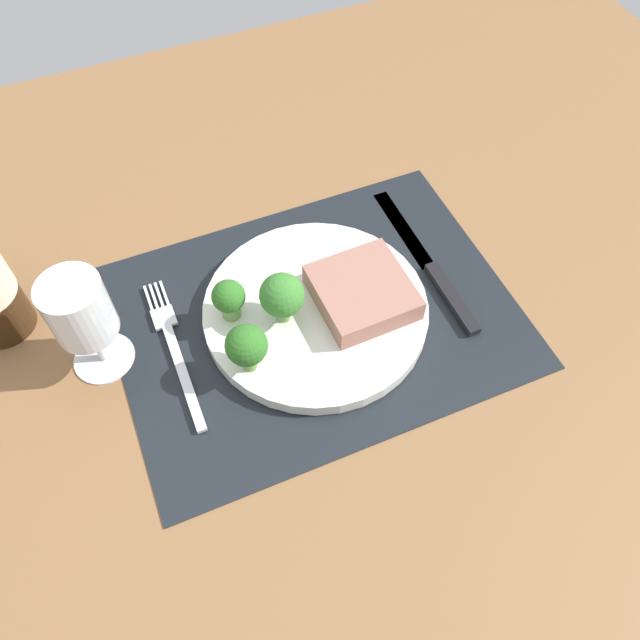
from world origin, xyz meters
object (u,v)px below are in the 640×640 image
Objects in this scene: steak at (362,292)px; knife at (432,269)px; plate at (316,311)px; wine_glass at (81,314)px; fork at (175,350)px.

steak reaches higher than knife.
steak is 10.12cm from knife.
knife is (14.49, 0.53, -0.50)cm from plate.
knife is at bearing 9.70° from steak.
steak is at bearing -12.96° from plate.
steak is 0.81× the size of wine_glass.
plate is at bearing -9.06° from wine_glass.
wine_glass is at bearing 170.94° from plate.
fork is 10.42cm from wine_glass.
steak is 0.51× the size of fork.
fork is at bearing 174.66° from plate.
steak reaches higher than plate.
knife is (9.63, 1.65, -2.63)cm from steak.
wine_glass is at bearing 170.23° from steak.
fork is 0.83× the size of knife.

